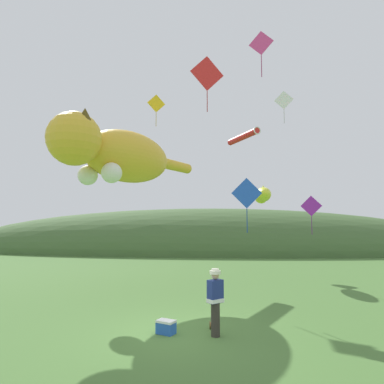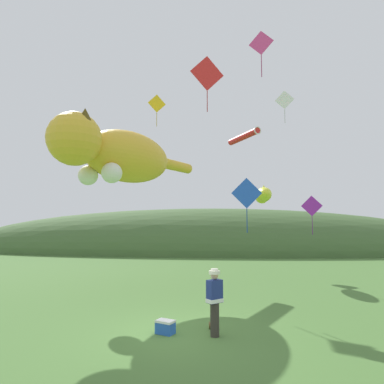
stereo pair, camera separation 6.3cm
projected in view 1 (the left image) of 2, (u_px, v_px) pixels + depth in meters
The scene contains 14 objects.
ground_plane at pixel (182, 334), 9.26m from camera, with size 120.00×120.00×0.00m, color #477033.
distant_hill_ridge at pixel (207, 251), 35.65m from camera, with size 54.44×14.33×8.84m.
festival_attendant at pixel (215, 300), 9.17m from camera, with size 0.49×0.47×1.77m.
kite_spool at pixel (212, 325), 9.73m from camera, with size 0.15×0.21×0.21m.
picnic_cooler at pixel (166, 327), 9.32m from camera, with size 0.58×0.50×0.36m.
kite_giant_cat at pixel (118, 155), 15.55m from camera, with size 5.25×8.48×2.83m.
kite_fish_windsock at pixel (263, 195), 20.44m from camera, with size 1.09×3.20×0.97m.
kite_tube_streamer at pixel (243, 137), 19.60m from camera, with size 1.69×2.91×0.44m.
kite_diamond_red at pixel (207, 74), 14.31m from camera, with size 1.40×0.60×2.41m.
kite_diamond_pink at pixel (261, 44), 13.47m from camera, with size 0.94×0.33×1.89m.
kite_diamond_gold at pixel (156, 104), 21.64m from camera, with size 1.08×0.48×2.07m.
kite_diamond_blue at pixel (247, 194), 12.87m from camera, with size 1.16×0.06×2.06m.
kite_diamond_violet at pixel (311, 206), 16.92m from camera, with size 0.96×0.39×1.92m.
kite_diamond_white at pixel (284, 100), 21.33m from camera, with size 1.14×0.34×2.08m.
Camera 1 is at (0.93, -9.51, 3.05)m, focal length 32.00 mm.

